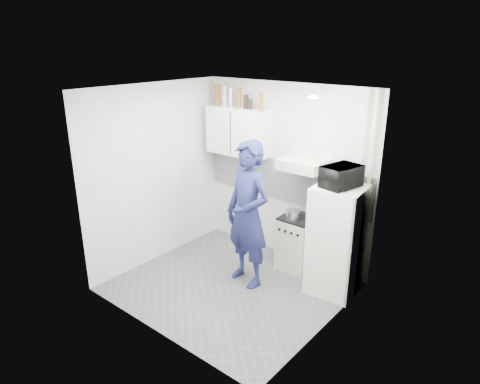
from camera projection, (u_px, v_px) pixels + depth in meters
The scene contains 24 objects.
floor at pixel (230, 286), 5.77m from camera, with size 2.80×2.80×0.00m, color #595959.
ceiling at pixel (229, 89), 4.90m from camera, with size 2.80×2.80×0.00m, color white.
wall_back at pixel (285, 173), 6.24m from camera, with size 2.80×2.80×0.00m, color white.
wall_left at pixel (156, 175), 6.17m from camera, with size 2.60×2.60×0.00m, color white.
wall_right at pixel (330, 225), 4.49m from camera, with size 2.60×2.60×0.00m, color white.
person at pixel (248, 215), 5.57m from camera, with size 0.72×0.47×1.97m, color #1B1F4C.
stove at pixel (297, 244), 6.12m from camera, with size 0.48×0.48×0.76m, color beige.
fridge at pixel (336, 240), 5.45m from camera, with size 0.60×0.60×1.45m, color white.
stove_top at pixel (298, 218), 5.99m from camera, with size 0.46×0.46×0.03m, color black.
saucepan at pixel (293, 214), 5.93m from camera, with size 0.21×0.21×0.11m, color silver.
microwave at pixel (341, 176), 5.16m from camera, with size 0.33×0.48×0.27m, color black.
bottle_a at pixel (217, 95), 6.46m from camera, with size 0.07×0.07×0.31m, color brown.
bottle_b at pixel (225, 96), 6.37m from camera, with size 0.08×0.08×0.29m, color #B2B7BC.
bottle_c at pixel (231, 97), 6.30m from camera, with size 0.07×0.07×0.27m, color silver.
bottle_d at pixel (239, 97), 6.20m from camera, with size 0.07×0.07×0.29m, color brown.
canister_a at pixel (246, 102), 6.14m from camera, with size 0.08×0.08×0.20m, color black.
canister_b at pixel (250, 104), 6.11m from camera, with size 0.07×0.07×0.14m, color black.
bottle_e at pixel (261, 102), 5.97m from camera, with size 0.06×0.06×0.24m, color brown.
upper_cabinet at pixel (238, 131), 6.38m from camera, with size 1.00×0.35×0.70m, color white.
range_hood at pixel (304, 164), 5.70m from camera, with size 0.60×0.50×0.14m, color beige.
backsplash at pixel (285, 180), 6.26m from camera, with size 2.74×0.03×0.60m, color white.
pipe_a at pixel (368, 194), 5.40m from camera, with size 0.05×0.05×2.60m, color beige.
pipe_b at pixel (359, 192), 5.48m from camera, with size 0.04×0.04×2.60m, color beige.
ceiling_spot_fixture at pixel (314, 97), 4.45m from camera, with size 0.10×0.10×0.02m, color white.
Camera 1 is at (3.29, -3.78, 3.13)m, focal length 32.00 mm.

